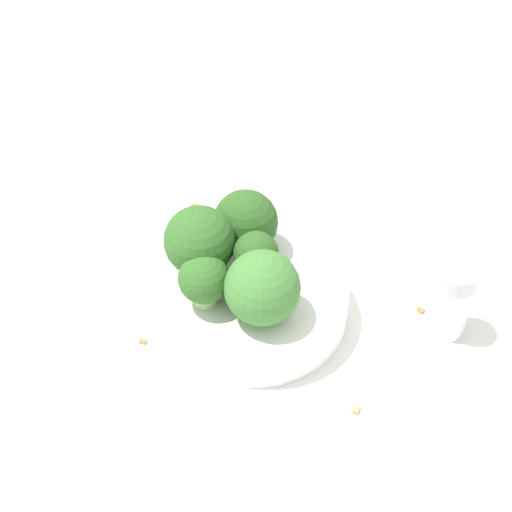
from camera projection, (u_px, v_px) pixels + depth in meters
ground_plane at (256, 314)px, 0.60m from camera, size 3.00×3.00×0.00m
bowl at (256, 300)px, 0.59m from camera, size 0.15×0.15×0.03m
broccoli_floret_0 at (199, 242)px, 0.56m from camera, size 0.06×0.06×0.07m
broccoli_floret_1 at (204, 280)px, 0.54m from camera, size 0.04×0.04×0.05m
broccoli_floret_2 at (258, 257)px, 0.55m from camera, size 0.04×0.04×0.05m
broccoli_floret_3 at (262, 288)px, 0.53m from camera, size 0.06×0.06×0.06m
broccoli_floret_4 at (246, 223)px, 0.59m from camera, size 0.05×0.05×0.06m
pepper_shaker at (453, 300)px, 0.56m from camera, size 0.03×0.03×0.07m
almond_crumb_0 at (421, 309)px, 0.60m from camera, size 0.01×0.01×0.01m
almond_crumb_1 at (194, 205)px, 0.70m from camera, size 0.01×0.01×0.01m
almond_crumb_2 at (356, 408)px, 0.53m from camera, size 0.01×0.01×0.01m
almond_crumb_3 at (143, 340)px, 0.58m from camera, size 0.01×0.00×0.01m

